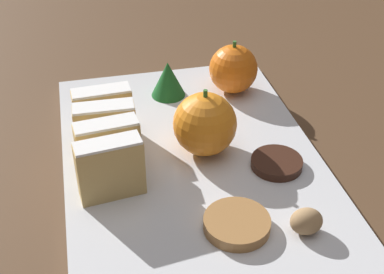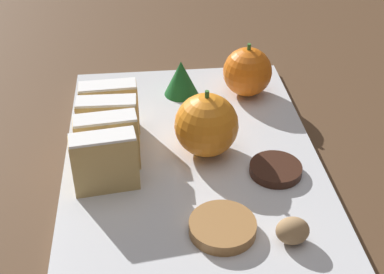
% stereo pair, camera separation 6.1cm
% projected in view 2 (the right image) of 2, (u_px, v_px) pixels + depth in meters
% --- Properties ---
extents(ground_plane, '(6.00, 6.00, 0.00)m').
position_uv_depth(ground_plane, '(192.00, 166.00, 0.64)').
color(ground_plane, '#513823').
extents(serving_platter, '(0.30, 0.44, 0.01)m').
position_uv_depth(serving_platter, '(192.00, 162.00, 0.63)').
color(serving_platter, silver).
rests_on(serving_platter, ground_plane).
extents(stollen_slice_front, '(0.07, 0.03, 0.07)m').
position_uv_depth(stollen_slice_front, '(105.00, 162.00, 0.57)').
color(stollen_slice_front, tan).
rests_on(stollen_slice_front, serving_platter).
extents(stollen_slice_second, '(0.07, 0.03, 0.07)m').
position_uv_depth(stollen_slice_second, '(107.00, 143.00, 0.60)').
color(stollen_slice_second, tan).
rests_on(stollen_slice_second, serving_platter).
extents(stollen_slice_third, '(0.07, 0.03, 0.07)m').
position_uv_depth(stollen_slice_third, '(109.00, 125.00, 0.63)').
color(stollen_slice_third, tan).
rests_on(stollen_slice_third, serving_platter).
extents(stollen_slice_fourth, '(0.07, 0.03, 0.07)m').
position_uv_depth(stollen_slice_fourth, '(110.00, 109.00, 0.66)').
color(stollen_slice_fourth, tan).
rests_on(stollen_slice_fourth, serving_platter).
extents(orange_near, '(0.08, 0.08, 0.08)m').
position_uv_depth(orange_near, '(206.00, 125.00, 0.62)').
color(orange_near, orange).
rests_on(orange_near, serving_platter).
extents(orange_far, '(0.07, 0.07, 0.08)m').
position_uv_depth(orange_far, '(247.00, 72.00, 0.73)').
color(orange_far, orange).
rests_on(orange_far, serving_platter).
extents(walnut, '(0.03, 0.03, 0.03)m').
position_uv_depth(walnut, '(293.00, 231.00, 0.51)').
color(walnut, '#9E7A51').
rests_on(walnut, serving_platter).
extents(chocolate_cookie, '(0.06, 0.06, 0.01)m').
position_uv_depth(chocolate_cookie, '(276.00, 169.00, 0.60)').
color(chocolate_cookie, '#381E14').
rests_on(chocolate_cookie, serving_platter).
extents(gingerbread_cookie, '(0.07, 0.07, 0.01)m').
position_uv_depth(gingerbread_cookie, '(223.00, 227.00, 0.53)').
color(gingerbread_cookie, '#A3703D').
rests_on(gingerbread_cookie, serving_platter).
extents(evergreen_sprig, '(0.05, 0.05, 0.05)m').
position_uv_depth(evergreen_sprig, '(179.00, 78.00, 0.74)').
color(evergreen_sprig, '#195623').
rests_on(evergreen_sprig, serving_platter).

